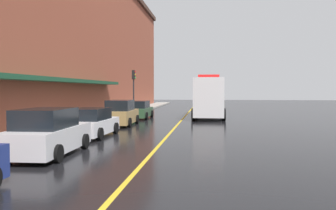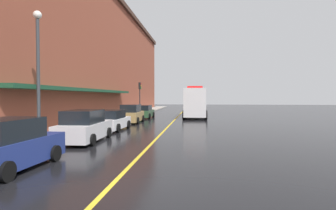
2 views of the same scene
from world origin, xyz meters
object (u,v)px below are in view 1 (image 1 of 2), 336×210
object	(u,v)px
parked_car_2	(91,123)
parked_car_1	(48,133)
parked_car_4	(138,110)
traffic_light_near	(134,83)
box_truck	(209,98)
parked_car_3	(121,114)
parking_meter_0	(111,108)

from	to	relation	value
parked_car_2	parked_car_1	bearing A→B (deg)	-177.13
parked_car_4	traffic_light_near	distance (m)	5.51
parked_car_2	box_truck	distance (m)	15.25
parked_car_1	traffic_light_near	world-z (taller)	traffic_light_near
parked_car_4	box_truck	size ratio (longest dim) A/B	0.46
parked_car_3	box_truck	distance (m)	10.04
parked_car_1	box_truck	xyz separation A→B (m)	(6.13, 19.17, 0.93)
parking_meter_0	parked_car_4	bearing A→B (deg)	65.49
parked_car_2	parked_car_3	world-z (taller)	parked_car_3
parked_car_3	traffic_light_near	bearing A→B (deg)	6.53
parking_meter_0	box_truck	bearing A→B (deg)	34.52
box_truck	parking_meter_0	world-z (taller)	box_truck
parked_car_2	box_truck	size ratio (longest dim) A/B	0.46
parked_car_4	box_truck	world-z (taller)	box_truck
parked_car_3	box_truck	size ratio (longest dim) A/B	0.46
parked_car_4	parking_meter_0	bearing A→B (deg)	156.08
parked_car_1	parked_car_3	world-z (taller)	parked_car_1
parked_car_2	parked_car_3	bearing A→B (deg)	0.88
parked_car_2	parked_car_3	size ratio (longest dim) A/B	1.01
parking_meter_0	traffic_light_near	xyz separation A→B (m)	(0.06, 7.96, 2.10)
parked_car_3	parked_car_4	xyz separation A→B (m)	(0.05, 5.90, -0.10)
parked_car_1	traffic_light_near	size ratio (longest dim) A/B	1.09
parked_car_4	parking_meter_0	distance (m)	3.56
parked_car_4	parking_meter_0	xyz separation A→B (m)	(-1.47, -3.22, 0.33)
parked_car_1	parking_meter_0	size ratio (longest dim) A/B	3.52
box_truck	parking_meter_0	xyz separation A→B (m)	(-7.57, -5.21, -0.71)
parked_car_4	parked_car_2	bearing A→B (deg)	179.94
parked_car_4	parked_car_1	bearing A→B (deg)	-179.51
parked_car_3	parking_meter_0	distance (m)	3.04
parked_car_2	traffic_light_near	bearing A→B (deg)	6.12
parked_car_1	parked_car_3	size ratio (longest dim) A/B	1.09
parked_car_3	parked_car_4	bearing A→B (deg)	-1.21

